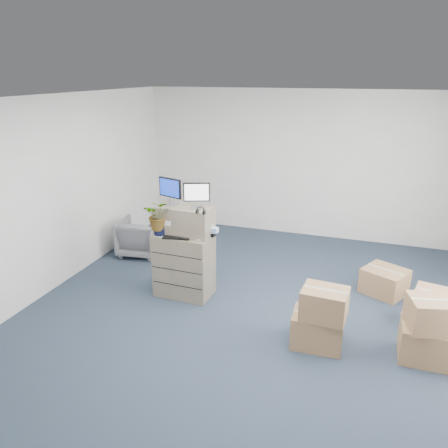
% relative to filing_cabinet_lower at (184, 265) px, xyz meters
% --- Properties ---
extents(ground, '(7.00, 7.00, 0.00)m').
position_rel_filing_cabinet_lower_xyz_m(ground, '(1.06, -0.45, -0.46)').
color(ground, '#222F3E').
rests_on(ground, ground).
extents(wall_back, '(6.00, 0.02, 2.80)m').
position_rel_filing_cabinet_lower_xyz_m(wall_back, '(1.06, 3.06, 0.94)').
color(wall_back, silver).
rests_on(wall_back, ground).
extents(filing_cabinet_lower, '(0.81, 0.51, 0.93)m').
position_rel_filing_cabinet_lower_xyz_m(filing_cabinet_lower, '(0.00, 0.00, 0.00)').
color(filing_cabinet_lower, '#827359').
rests_on(filing_cabinet_lower, ground).
extents(filing_cabinet_upper, '(0.81, 0.43, 0.40)m').
position_rel_filing_cabinet_lower_xyz_m(filing_cabinet_upper, '(0.00, 0.04, 0.66)').
color(filing_cabinet_upper, '#827359').
rests_on(filing_cabinet_upper, filing_cabinet_lower).
extents(monitor_left, '(0.37, 0.20, 0.38)m').
position_rel_filing_cabinet_lower_xyz_m(monitor_left, '(-0.22, 0.08, 1.07)').
color(monitor_left, '#99999E').
rests_on(monitor_left, filing_cabinet_upper).
extents(monitor_right, '(0.35, 0.19, 0.36)m').
position_rel_filing_cabinet_lower_xyz_m(monitor_right, '(0.20, 0.03, 1.06)').
color(monitor_right, '#99999E').
rests_on(monitor_right, filing_cabinet_upper).
extents(headphones, '(0.12, 0.02, 0.12)m').
position_rel_filing_cabinet_lower_xyz_m(headphones, '(0.33, -0.15, 0.90)').
color(headphones, black).
rests_on(headphones, filing_cabinet_upper).
extents(keyboard, '(0.41, 0.23, 0.02)m').
position_rel_filing_cabinet_lower_xyz_m(keyboard, '(-0.03, -0.14, 0.47)').
color(keyboard, black).
rests_on(keyboard, filing_cabinet_lower).
extents(mouse, '(0.10, 0.07, 0.03)m').
position_rel_filing_cabinet_lower_xyz_m(mouse, '(0.30, -0.14, 0.48)').
color(mouse, silver).
rests_on(mouse, filing_cabinet_lower).
extents(water_bottle, '(0.07, 0.07, 0.25)m').
position_rel_filing_cabinet_lower_xyz_m(water_bottle, '(0.03, 0.02, 0.59)').
color(water_bottle, gray).
rests_on(water_bottle, filing_cabinet_lower).
extents(phone_dock, '(0.06, 0.05, 0.12)m').
position_rel_filing_cabinet_lower_xyz_m(phone_dock, '(0.00, 0.05, 0.51)').
color(phone_dock, silver).
rests_on(phone_dock, filing_cabinet_lower).
extents(external_drive, '(0.18, 0.15, 0.05)m').
position_rel_filing_cabinet_lower_xyz_m(external_drive, '(0.37, 0.10, 0.49)').
color(external_drive, black).
rests_on(external_drive, filing_cabinet_lower).
extents(tissue_box, '(0.20, 0.10, 0.07)m').
position_rel_filing_cabinet_lower_xyz_m(tissue_box, '(0.38, 0.09, 0.55)').
color(tissue_box, '#4690F0').
rests_on(tissue_box, external_drive).
extents(potted_plant, '(0.43, 0.47, 0.42)m').
position_rel_filing_cabinet_lower_xyz_m(potted_plant, '(-0.30, -0.13, 0.70)').
color(potted_plant, '#A9BE99').
rests_on(potted_plant, filing_cabinet_lower).
extents(office_chair, '(0.77, 0.73, 0.71)m').
position_rel_filing_cabinet_lower_xyz_m(office_chair, '(-1.34, 1.11, -0.11)').
color(office_chair, '#55555A').
rests_on(office_chair, ground).
extents(cardboard_boxes, '(2.15, 2.24, 0.78)m').
position_rel_filing_cabinet_lower_xyz_m(cardboard_boxes, '(2.85, -0.15, -0.16)').
color(cardboard_boxes, '#9D794C').
rests_on(cardboard_boxes, ground).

